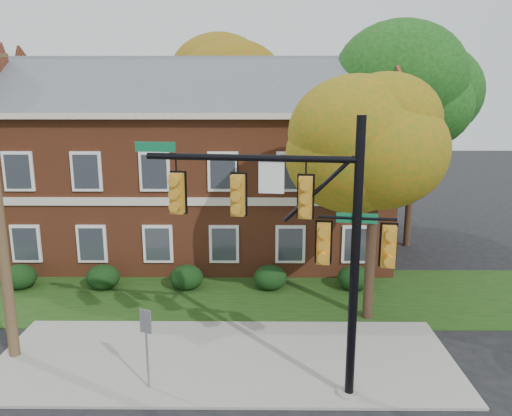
{
  "coord_description": "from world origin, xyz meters",
  "views": [
    {
      "loc": [
        1.06,
        -12.93,
        7.99
      ],
      "look_at": [
        0.94,
        3.0,
        4.35
      ],
      "focal_mm": 35.0,
      "sensor_mm": 36.0,
      "label": 1
    }
  ],
  "objects_px": {
    "hedge_far_right": "(354,278)",
    "hedge_right": "(270,278)",
    "hedge_center": "(186,277)",
    "tree_far_rear": "(233,81)",
    "tree_right_rear": "(424,92)",
    "sign_post": "(146,336)",
    "hedge_far_left": "(20,277)",
    "tree_near_right": "(384,135)",
    "apartment_building": "(199,156)",
    "traffic_signal": "(302,229)",
    "hedge_left": "(103,277)"
  },
  "relations": [
    {
      "from": "hedge_far_right",
      "to": "hedge_right",
      "type": "bearing_deg",
      "value": 180.0
    },
    {
      "from": "hedge_center",
      "to": "tree_far_rear",
      "type": "relative_size",
      "value": 0.12
    },
    {
      "from": "hedge_right",
      "to": "hedge_center",
      "type": "bearing_deg",
      "value": 180.0
    },
    {
      "from": "tree_right_rear",
      "to": "sign_post",
      "type": "relative_size",
      "value": 4.46
    },
    {
      "from": "hedge_far_left",
      "to": "hedge_right",
      "type": "xyz_separation_m",
      "value": [
        10.5,
        0.0,
        0.0
      ]
    },
    {
      "from": "tree_near_right",
      "to": "sign_post",
      "type": "height_order",
      "value": "tree_near_right"
    },
    {
      "from": "apartment_building",
      "to": "tree_right_rear",
      "type": "height_order",
      "value": "tree_right_rear"
    },
    {
      "from": "hedge_center",
      "to": "hedge_far_right",
      "type": "distance_m",
      "value": 7.0
    },
    {
      "from": "hedge_right",
      "to": "hedge_far_right",
      "type": "distance_m",
      "value": 3.5
    },
    {
      "from": "tree_right_rear",
      "to": "tree_far_rear",
      "type": "height_order",
      "value": "tree_far_rear"
    },
    {
      "from": "hedge_far_left",
      "to": "tree_near_right",
      "type": "relative_size",
      "value": 0.16
    },
    {
      "from": "hedge_far_left",
      "to": "hedge_right",
      "type": "distance_m",
      "value": 10.5
    },
    {
      "from": "hedge_right",
      "to": "tree_right_rear",
      "type": "distance_m",
      "value": 12.5
    },
    {
      "from": "apartment_building",
      "to": "tree_far_rear",
      "type": "xyz_separation_m",
      "value": [
        1.34,
        7.84,
        3.86
      ]
    },
    {
      "from": "traffic_signal",
      "to": "tree_far_rear",
      "type": "bearing_deg",
      "value": 106.17
    },
    {
      "from": "apartment_building",
      "to": "tree_far_rear",
      "type": "distance_m",
      "value": 8.84
    },
    {
      "from": "hedge_left",
      "to": "hedge_far_left",
      "type": "bearing_deg",
      "value": 180.0
    },
    {
      "from": "hedge_far_right",
      "to": "traffic_signal",
      "type": "relative_size",
      "value": 0.19
    },
    {
      "from": "hedge_right",
      "to": "traffic_signal",
      "type": "relative_size",
      "value": 0.19
    },
    {
      "from": "hedge_far_left",
      "to": "hedge_left",
      "type": "xyz_separation_m",
      "value": [
        3.5,
        0.0,
        0.0
      ]
    },
    {
      "from": "hedge_left",
      "to": "sign_post",
      "type": "relative_size",
      "value": 0.59
    },
    {
      "from": "hedge_far_right",
      "to": "tree_near_right",
      "type": "height_order",
      "value": "tree_near_right"
    },
    {
      "from": "hedge_center",
      "to": "apartment_building",
      "type": "bearing_deg",
      "value": 90.0
    },
    {
      "from": "hedge_far_right",
      "to": "hedge_left",
      "type": "bearing_deg",
      "value": 180.0
    },
    {
      "from": "hedge_center",
      "to": "hedge_right",
      "type": "relative_size",
      "value": 1.0
    },
    {
      "from": "hedge_right",
      "to": "hedge_left",
      "type": "bearing_deg",
      "value": 180.0
    },
    {
      "from": "tree_right_rear",
      "to": "traffic_signal",
      "type": "distance_m",
      "value": 15.7
    },
    {
      "from": "hedge_center",
      "to": "tree_far_rear",
      "type": "bearing_deg",
      "value": 84.15
    },
    {
      "from": "hedge_center",
      "to": "tree_far_rear",
      "type": "xyz_separation_m",
      "value": [
        1.34,
        13.09,
        8.32
      ]
    },
    {
      "from": "tree_near_right",
      "to": "sign_post",
      "type": "relative_size",
      "value": 3.61
    },
    {
      "from": "tree_right_rear",
      "to": "sign_post",
      "type": "bearing_deg",
      "value": -130.17
    },
    {
      "from": "hedge_left",
      "to": "tree_right_rear",
      "type": "height_order",
      "value": "tree_right_rear"
    },
    {
      "from": "hedge_right",
      "to": "tree_right_rear",
      "type": "xyz_separation_m",
      "value": [
        7.81,
        6.11,
        7.6
      ]
    },
    {
      "from": "tree_right_rear",
      "to": "hedge_left",
      "type": "bearing_deg",
      "value": -157.58
    },
    {
      "from": "apartment_building",
      "to": "hedge_center",
      "type": "bearing_deg",
      "value": -90.0
    },
    {
      "from": "tree_far_rear",
      "to": "sign_post",
      "type": "xyz_separation_m",
      "value": [
        -1.34,
        -20.39,
        -7.23
      ]
    },
    {
      "from": "tree_far_rear",
      "to": "hedge_right",
      "type": "bearing_deg",
      "value": -80.64
    },
    {
      "from": "apartment_building",
      "to": "sign_post",
      "type": "relative_size",
      "value": 7.9
    },
    {
      "from": "hedge_left",
      "to": "apartment_building",
      "type": "bearing_deg",
      "value": 56.33
    },
    {
      "from": "tree_far_rear",
      "to": "tree_near_right",
      "type": "bearing_deg",
      "value": -69.73
    },
    {
      "from": "hedge_right",
      "to": "tree_near_right",
      "type": "relative_size",
      "value": 0.16
    },
    {
      "from": "apartment_building",
      "to": "hedge_left",
      "type": "xyz_separation_m",
      "value": [
        -3.5,
        -5.25,
        -4.46
      ]
    },
    {
      "from": "apartment_building",
      "to": "hedge_right",
      "type": "xyz_separation_m",
      "value": [
        3.5,
        -5.25,
        -4.46
      ]
    },
    {
      "from": "tree_right_rear",
      "to": "traffic_signal",
      "type": "relative_size",
      "value": 1.41
    },
    {
      "from": "hedge_far_left",
      "to": "tree_right_rear",
      "type": "xyz_separation_m",
      "value": [
        18.31,
        6.11,
        7.6
      ]
    },
    {
      "from": "hedge_left",
      "to": "tree_far_rear",
      "type": "bearing_deg",
      "value": 69.71
    },
    {
      "from": "hedge_center",
      "to": "tree_right_rear",
      "type": "distance_m",
      "value": 14.94
    },
    {
      "from": "tree_far_rear",
      "to": "traffic_signal",
      "type": "height_order",
      "value": "tree_far_rear"
    },
    {
      "from": "tree_near_right",
      "to": "hedge_center",
      "type": "bearing_deg",
      "value": 158.58
    },
    {
      "from": "hedge_right",
      "to": "hedge_far_right",
      "type": "relative_size",
      "value": 1.0
    }
  ]
}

